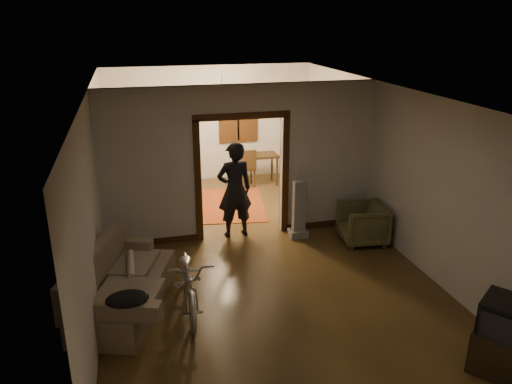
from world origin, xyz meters
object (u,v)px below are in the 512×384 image
object	(u,v)px
bicycle	(189,280)
person	(235,190)
sofa	(124,279)
armchair	(362,223)
locker	(163,152)
desk	(257,170)

from	to	relation	value
bicycle	person	xyz separation A→B (m)	(1.14, 2.27, 0.45)
sofa	armchair	world-z (taller)	sofa
sofa	locker	world-z (taller)	locker
armchair	desk	distance (m)	3.78
desk	sofa	bearing A→B (deg)	-132.52
sofa	locker	distance (m)	5.28
bicycle	person	world-z (taller)	person
bicycle	locker	size ratio (longest dim) A/B	0.97
armchair	sofa	bearing A→B (deg)	-67.59
person	armchair	bearing A→B (deg)	152.23
sofa	person	size ratio (longest dim) A/B	1.13
sofa	bicycle	world-z (taller)	sofa
armchair	desk	bearing A→B (deg)	-157.52
sofa	person	distance (m)	2.89
bicycle	desk	xyz separation A→B (m)	(2.27, 5.05, -0.08)
sofa	bicycle	size ratio (longest dim) A/B	1.19
locker	desk	bearing A→B (deg)	-8.12
armchair	person	bearing A→B (deg)	-104.90
sofa	armchair	xyz separation A→B (m)	(4.18, 1.18, -0.11)
sofa	bicycle	xyz separation A→B (m)	(0.87, -0.24, -0.02)
armchair	locker	bearing A→B (deg)	-134.49
bicycle	desk	size ratio (longest dim) A/B	1.71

